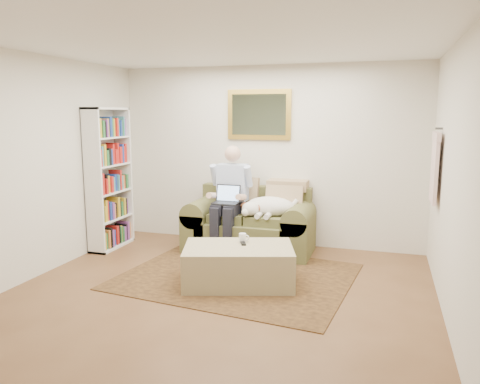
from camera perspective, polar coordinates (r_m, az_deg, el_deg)
The scene contains 12 objects.
room_shell at distance 4.82m, azimuth -2.79°, elevation 2.19°, with size 4.51×5.00×2.61m.
rug at distance 5.65m, azimuth -0.39°, elevation -10.22°, with size 2.61×2.09×0.01m, color black.
sofa at distance 6.61m, azimuth 1.22°, elevation -4.58°, with size 1.75×0.89×1.05m.
seated_man at distance 6.44m, azimuth -1.41°, elevation -0.99°, with size 0.58×0.83×1.48m, color #8C9ED8, non-canonical shape.
laptop at distance 6.37m, azimuth -1.61°, elevation -0.78°, with size 0.34×0.27×0.25m.
sleeping_dog at distance 6.37m, azimuth 3.73°, elevation -1.75°, with size 0.72×0.45×0.27m, color white, non-canonical shape.
ottoman at distance 5.36m, azimuth -0.19°, elevation -8.91°, with size 1.21×0.77×0.44m, color tan.
coffee_mug at distance 5.46m, azimuth 0.31°, elevation -5.58°, with size 0.08×0.08×0.10m, color white.
tv_remote at distance 5.38m, azimuth 0.37°, elevation -6.26°, with size 0.05×0.15×0.02m, color black.
bookshelf at distance 6.91m, azimuth -15.68°, elevation 1.58°, with size 0.28×0.80×2.00m, color white, non-canonical shape.
wall_mirror at distance 6.84m, azimuth 2.32°, elevation 9.41°, with size 0.94×0.04×0.72m.
hanging_shirt at distance 5.79m, azimuth 22.66°, elevation 3.20°, with size 0.06×0.52×0.90m, color beige, non-canonical shape.
Camera 1 is at (1.65, -4.14, 1.92)m, focal length 35.00 mm.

